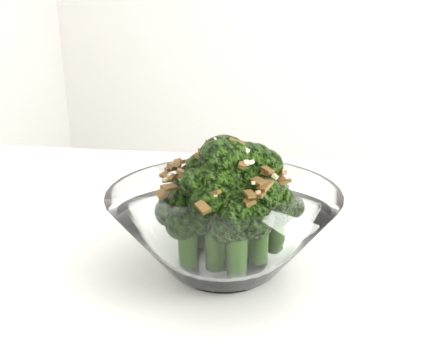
% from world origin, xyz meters
% --- Properties ---
extents(broccoli_dish, '(0.19, 0.19, 0.12)m').
position_xyz_m(broccoli_dish, '(-0.18, -0.11, 0.80)').
color(broccoli_dish, white).
rests_on(broccoli_dish, table).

